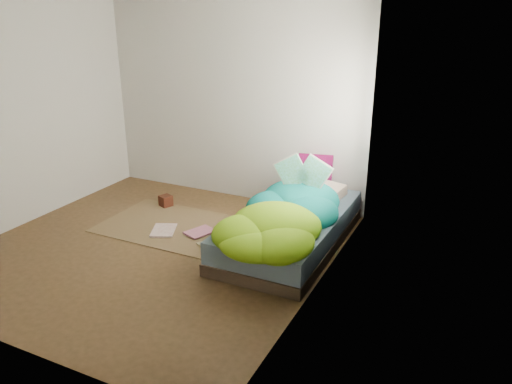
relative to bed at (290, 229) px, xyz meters
The scene contains 12 objects.
ground 1.43m from the bed, 149.45° to the right, with size 3.50×3.50×0.00m, color #43301A.
room_walls 2.02m from the bed, 149.42° to the right, with size 3.54×3.54×2.62m.
bed is the anchor object (origin of this frame).
duvet 0.41m from the bed, 90.00° to the right, with size 0.96×1.84×0.34m, color #077679, non-canonical shape.
rug 1.39m from the bed, behind, with size 1.60×1.10×0.01m, color brown.
pillow_floral 0.71m from the bed, 81.77° to the left, with size 0.51×0.32×0.11m, color white.
pillow_magenta 0.96m from the bed, 93.42° to the left, with size 0.40×0.12×0.40m, color #430426.
open_book 0.70m from the bed, 81.55° to the left, with size 0.49×0.11×0.30m, color #2F7D28, non-canonical shape.
wooden_box 1.82m from the bed, behind, with size 0.13×0.13×0.13m, color #3B0E0D.
floor_book_a 1.54m from the bed, 164.68° to the right, with size 0.25×0.34×0.03m, color silver.
floor_book_b 1.11m from the bed, behind, with size 0.23×0.31×0.03m, color #B3677F.
floor_book_c 0.93m from the bed, 143.31° to the right, with size 0.22×0.30×0.02m, color tan.
Camera 1 is at (2.96, -3.73, 2.36)m, focal length 35.00 mm.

